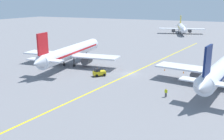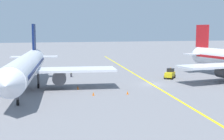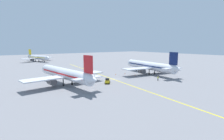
% 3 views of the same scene
% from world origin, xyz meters
% --- Properties ---
extents(ground_plane, '(400.00, 400.00, 0.00)m').
position_xyz_m(ground_plane, '(0.00, 0.00, 0.00)').
color(ground_plane, slate).
extents(apron_yellow_centreline, '(15.68, 119.07, 0.01)m').
position_xyz_m(apron_yellow_centreline, '(0.00, 0.00, 0.00)').
color(apron_yellow_centreline, yellow).
rests_on(apron_yellow_centreline, ground).
extents(airplane_adjacent_stand, '(28.45, 35.51, 10.60)m').
position_xyz_m(airplane_adjacent_stand, '(21.02, -0.50, 3.71)').
color(airplane_adjacent_stand, silver).
rests_on(airplane_adjacent_stand, ground).
extents(baggage_tug_white, '(3.07, 3.27, 2.11)m').
position_xyz_m(baggage_tug_white, '(-6.10, -5.19, 0.90)').
color(baggage_tug_white, gold).
rests_on(baggage_tug_white, ground).
extents(ground_crew_worker, '(0.58, 0.26, 1.68)m').
position_xyz_m(ground_crew_worker, '(12.17, -12.44, 0.91)').
color(ground_crew_worker, '#23232D').
rests_on(ground_crew_worker, ground).
extents(traffic_cone_near_nose, '(0.32, 0.32, 0.55)m').
position_xyz_m(traffic_cone_near_nose, '(6.94, 6.93, 0.28)').
color(traffic_cone_near_nose, orange).
rests_on(traffic_cone_near_nose, ground).
extents(traffic_cone_mid_apron, '(0.32, 0.32, 0.55)m').
position_xyz_m(traffic_cone_mid_apron, '(11.96, 6.37, 0.28)').
color(traffic_cone_mid_apron, orange).
rests_on(traffic_cone_mid_apron, ground).
extents(traffic_cone_by_wingtip, '(0.32, 0.32, 0.55)m').
position_xyz_m(traffic_cone_by_wingtip, '(13.25, 1.03, 0.28)').
color(traffic_cone_by_wingtip, orange).
rests_on(traffic_cone_by_wingtip, ground).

